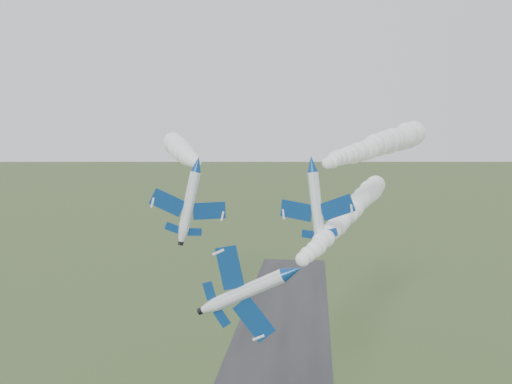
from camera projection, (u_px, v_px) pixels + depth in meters
jet_lead at (293, 271)px, 63.35m from camera, size 6.08×13.90×10.31m
smoke_trail_jet_lead at (351, 210)px, 102.88m from camera, size 18.73×75.75×4.58m
jet_pair_left at (197, 164)px, 83.58m from camera, size 11.14×13.28×3.88m
smoke_trail_jet_pair_left at (182, 150)px, 120.74m from camera, size 23.55×68.47×5.27m
jet_pair_right at (311, 164)px, 81.71m from camera, size 11.32×13.09×3.50m
smoke_trail_jet_pair_right at (379, 145)px, 111.13m from camera, size 28.92×58.95×5.80m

